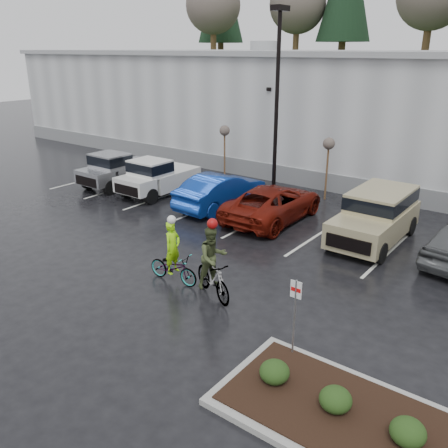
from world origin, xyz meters
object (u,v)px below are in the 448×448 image
Objects in this scene: cyclist_hivis at (173,262)px; cyclist_olive at (213,269)px; fire_lane_sign at (295,310)px; car_red at (273,203)px; suv_tan at (375,218)px; pickup_silver at (123,168)px; sapling_west at (225,134)px; car_blue at (221,191)px; lamppost at (277,84)px; pickup_white at (163,175)px; sapling_mid at (329,147)px.

cyclist_olive is (1.68, -0.01, 0.21)m from cyclist_hivis.
cyclist_olive is (-3.57, 1.29, -0.47)m from fire_lane_sign.
car_red is 7.58m from cyclist_olive.
suv_tan reaches higher than car_red.
fire_lane_sign is at bearing -28.22° from pickup_silver.
fire_lane_sign is 0.43× the size of suv_tan.
sapling_west is 6.12m from pickup_silver.
car_blue is at bearing 135.88° from fire_lane_sign.
lamppost reaches higher than fire_lane_sign.
pickup_white is 6.97m from car_red.
suv_tan is at bearing -45.30° from sapling_mid.
suv_tan is at bearing -21.28° from sapling_west.
sapling_west is 0.62× the size of pickup_silver.
pickup_silver is at bearing -131.80° from sapling_west.
lamppost is 12.28m from cyclist_olive.
pickup_silver reaches higher than car_blue.
pickup_white is 11.77m from cyclist_olive.
sapling_mid reaches higher than cyclist_hivis.
car_red is (9.88, 0.10, -0.18)m from pickup_silver.
cyclist_hivis is at bearing -76.36° from lamppost.
sapling_west reaches higher than fire_lane_sign.
fire_lane_sign is 5.45m from cyclist_hivis.
fire_lane_sign is at bearing -81.98° from suv_tan.
car_blue is (-3.47, -4.30, -1.88)m from sapling_mid.
fire_lane_sign is at bearing -33.94° from pickup_white.
cyclist_olive is at bearing -93.27° from cyclist_hivis.
fire_lane_sign is at bearing -56.54° from lamppost.
car_blue is (6.94, 0.07, -0.13)m from pickup_silver.
lamppost is 8.64m from suv_tan.
suv_tan is at bearing 6.39° from cyclist_olive.
pickup_silver is 6.94m from car_blue.
sapling_mid is (2.50, 1.00, -2.96)m from lamppost.
fire_lane_sign reaches higher than pickup_white.
cyclist_hivis reaches higher than fire_lane_sign.
suv_tan is at bearing -179.44° from car_red.
pickup_white is at bearing 42.93° from cyclist_hivis.
car_blue is (4.02, -0.10, -0.13)m from pickup_white.
car_blue reaches higher than car_red.
pickup_silver is 14.49m from suv_tan.
pickup_silver and pickup_white have the same top height.
pickup_white is (-7.49, -4.19, -1.75)m from sapling_mid.
pickup_white is at bearing -103.27° from sapling_west.
pickup_white is 11.57m from suv_tan.
pickup_white is (2.92, 0.18, 0.00)m from pickup_silver.
pickup_white is at bearing 146.06° from fire_lane_sign.
fire_lane_sign is 3.83m from cyclist_olive.
sapling_mid is 5.83m from car_blue.
pickup_white is (-12.79, 8.61, -0.43)m from fire_lane_sign.
suv_tan is (11.57, 0.07, 0.05)m from pickup_white.
sapling_west is at bearing 59.58° from cyclist_olive.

